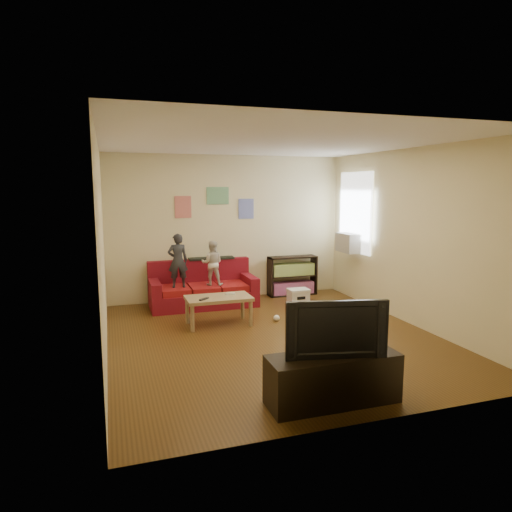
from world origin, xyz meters
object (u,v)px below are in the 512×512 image
object	(u,v)px
sofa	(203,290)
file_box	(298,296)
tv_stand	(333,379)
bookshelf	(292,278)
child_a	(178,261)
child_b	(212,263)
coffee_table	(219,301)
television	(334,327)

from	to	relation	value
sofa	file_box	size ratio (longest dim) A/B	4.98
file_box	tv_stand	distance (m)	3.94
bookshelf	tv_stand	distance (m)	4.56
bookshelf	child_a	bearing A→B (deg)	-170.10
sofa	child_b	xyz separation A→B (m)	(0.15, -0.16, 0.51)
file_box	tv_stand	bearing A→B (deg)	-108.40
coffee_table	television	xyz separation A→B (m)	(0.47, -2.85, 0.39)
sofa	tv_stand	distance (m)	4.14
tv_stand	child_b	bearing A→B (deg)	94.86
child_b	tv_stand	world-z (taller)	child_b
child_a	file_box	distance (m)	2.29
child_a	child_b	distance (m)	0.60
bookshelf	television	distance (m)	4.58
child_a	bookshelf	world-z (taller)	child_a
file_box	tv_stand	xyz separation A→B (m)	(-1.24, -3.74, 0.11)
sofa	television	distance (m)	4.17
coffee_table	television	bearing A→B (deg)	-80.66
file_box	television	size ratio (longest dim) A/B	0.38
child_b	television	distance (m)	3.96
child_a	television	bearing A→B (deg)	107.05
child_b	bookshelf	bearing A→B (deg)	-149.40
tv_stand	child_a	bearing A→B (deg)	103.34
coffee_table	bookshelf	xyz separation A→B (m)	(1.84, 1.50, -0.04)
file_box	television	world-z (taller)	television
coffee_table	television	distance (m)	2.92
bookshelf	television	bearing A→B (deg)	-107.53
child_a	sofa	bearing A→B (deg)	-156.12
file_box	sofa	bearing A→B (deg)	167.67
tv_stand	television	world-z (taller)	television
sofa	bookshelf	world-z (taller)	sofa
child_a	television	size ratio (longest dim) A/B	0.95
child_b	tv_stand	size ratio (longest dim) A/B	0.60
child_b	television	size ratio (longest dim) A/B	0.80
child_a	tv_stand	size ratio (longest dim) A/B	0.71
sofa	television	size ratio (longest dim) A/B	1.90
sofa	tv_stand	size ratio (longest dim) A/B	1.42
bookshelf	file_box	xyz separation A→B (m)	(-0.13, -0.61, -0.21)
child_b	coffee_table	size ratio (longest dim) A/B	0.79
coffee_table	sofa	bearing A→B (deg)	89.86
sofa	child_b	size ratio (longest dim) A/B	2.37
tv_stand	bookshelf	bearing A→B (deg)	72.72
television	coffee_table	bearing A→B (deg)	111.69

